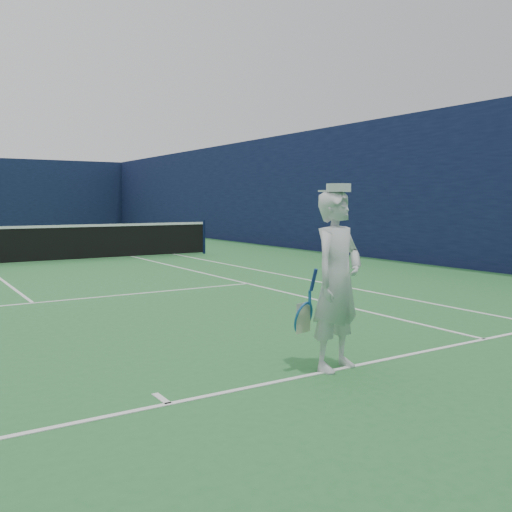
{
  "coord_description": "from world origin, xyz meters",
  "views": [
    {
      "loc": [
        -1.82,
        -16.11,
        1.67
      ],
      "look_at": [
        1.82,
        -10.35,
        1.01
      ],
      "focal_mm": 40.0,
      "sensor_mm": 36.0,
      "label": 1
    }
  ],
  "objects": [
    {
      "name": "tennis_player",
      "position": [
        1.82,
        -11.85,
        0.89
      ],
      "size": [
        0.84,
        0.58,
        1.84
      ],
      "rotation": [
        0.0,
        0.0,
        0.26
      ],
      "color": "white",
      "rests_on": "ground"
    }
  ]
}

